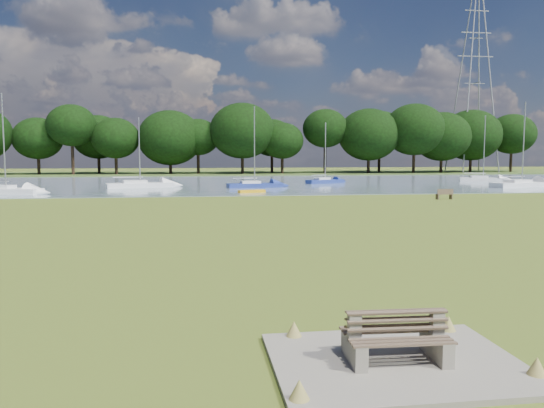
{
  "coord_description": "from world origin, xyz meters",
  "views": [
    {
      "loc": [
        -3.3,
        -22.35,
        3.61
      ],
      "look_at": [
        -0.43,
        -2.0,
        1.64
      ],
      "focal_mm": 35.0,
      "sensor_mm": 36.0,
      "label": 1
    }
  ],
  "objects": [
    {
      "name": "ground",
      "position": [
        0.0,
        0.0,
        0.0
      ],
      "size": [
        220.0,
        220.0,
        0.0
      ],
      "primitive_type": "plane",
      "color": "olive"
    },
    {
      "name": "concrete_pad",
      "position": [
        0.0,
        -14.0,
        0.05
      ],
      "size": [
        4.2,
        3.2,
        0.1
      ],
      "primitive_type": "cube",
      "color": "gray",
      "rests_on": "ground"
    },
    {
      "name": "sailboat_6",
      "position": [
        -20.08,
        26.98,
        0.51
      ],
      "size": [
        6.55,
        3.53,
        8.79
      ],
      "rotation": [
        0.0,
        0.0,
        -0.3
      ],
      "color": "white",
      "rests_on": "river"
    },
    {
      "name": "pylon",
      "position": [
        47.14,
        70.0,
        21.24
      ],
      "size": [
        6.92,
        4.85,
        34.3
      ],
      "color": "#9A9A9A",
      "rests_on": "far_bank"
    },
    {
      "name": "riverbank_bench",
      "position": [
        15.92,
        16.81,
        0.41
      ],
      "size": [
        1.36,
        0.46,
        0.83
      ],
      "rotation": [
        0.0,
        0.0,
        0.05
      ],
      "color": "brown",
      "rests_on": "ground"
    },
    {
      "name": "sailboat_5",
      "position": [
        11.69,
        39.06,
        0.48
      ],
      "size": [
        4.93,
        3.05,
        7.19
      ],
      "rotation": [
        0.0,
        0.0,
        0.39
      ],
      "color": "navy",
      "rests_on": "river"
    },
    {
      "name": "bench_pair",
      "position": [
        -0.0,
        -14.0,
        0.48
      ],
      "size": [
        1.77,
        1.09,
        0.93
      ],
      "rotation": [
        0.0,
        0.0,
        -0.04
      ],
      "color": "gray",
      "rests_on": "concrete_pad"
    },
    {
      "name": "sailboat_7",
      "position": [
        32.58,
        40.46,
        0.5
      ],
      "size": [
        5.85,
        3.63,
        8.29
      ],
      "rotation": [
        0.0,
        0.0,
        -0.39
      ],
      "color": "white",
      "rests_on": "river"
    },
    {
      "name": "tree_line",
      "position": [
        -4.55,
        68.0,
        7.08
      ],
      "size": [
        132.8,
        9.9,
        11.98
      ],
      "color": "black",
      "rests_on": "far_bank"
    },
    {
      "name": "sailboat_1",
      "position": [
        -9.28,
        33.97,
        0.5
      ],
      "size": [
        6.99,
        3.53,
        7.23
      ],
      "rotation": [
        0.0,
        0.0,
        0.26
      ],
      "color": "white",
      "rests_on": "river"
    },
    {
      "name": "sailboat_2",
      "position": [
        30.58,
        29.26,
        0.53
      ],
      "size": [
        7.36,
        3.6,
        8.91
      ],
      "rotation": [
        0.0,
        0.0,
        0.24
      ],
      "color": "white",
      "rests_on": "river"
    },
    {
      "name": "far_bank",
      "position": [
        0.0,
        72.0,
        0.0
      ],
      "size": [
        220.0,
        20.0,
        0.4
      ],
      "primitive_type": "cube",
      "color": "#4C6626",
      "rests_on": "ground"
    },
    {
      "name": "sailboat_4",
      "position": [
        2.54,
        32.54,
        0.48
      ],
      "size": [
        5.89,
        2.47,
        8.41
      ],
      "rotation": [
        0.0,
        0.0,
        0.16
      ],
      "color": "navy",
      "rests_on": "river"
    },
    {
      "name": "kayak",
      "position": [
        1.58,
        25.4,
        0.18
      ],
      "size": [
        2.61,
        1.42,
        0.26
      ],
      "primitive_type": "cube",
      "rotation": [
        0.0,
        0.0,
        0.34
      ],
      "color": "#E8A50F",
      "rests_on": "river"
    },
    {
      "name": "river",
      "position": [
        0.0,
        42.0,
        0.0
      ],
      "size": [
        220.0,
        40.0,
        0.1
      ],
      "primitive_type": "cube",
      "color": "gray",
      "rests_on": "ground"
    }
  ]
}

